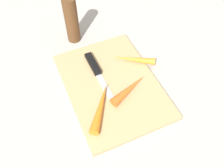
% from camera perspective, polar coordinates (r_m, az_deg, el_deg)
% --- Properties ---
extents(ground_plane, '(1.40, 1.40, 0.00)m').
position_cam_1_polar(ground_plane, '(0.74, -0.00, -0.56)').
color(ground_plane, '#ADA8A0').
extents(cutting_board, '(0.36, 0.26, 0.01)m').
position_cam_1_polar(cutting_board, '(0.73, -0.00, -0.28)').
color(cutting_board, tan).
rests_on(cutting_board, ground_plane).
extents(knife, '(0.20, 0.02, 0.01)m').
position_cam_1_polar(knife, '(0.76, -4.10, 4.00)').
color(knife, '#B7B7BC').
rests_on(knife, cutting_board).
extents(carrot_longest, '(0.15, 0.11, 0.03)m').
position_cam_1_polar(carrot_longest, '(0.67, -2.63, -5.20)').
color(carrot_longest, orange).
rests_on(carrot_longest, cutting_board).
extents(carrot_shortest, '(0.07, 0.13, 0.03)m').
position_cam_1_polar(carrot_shortest, '(0.70, 4.00, -1.20)').
color(carrot_shortest, orange).
rests_on(carrot_shortest, cutting_board).
extents(carrot_medium, '(0.09, 0.13, 0.02)m').
position_cam_1_polar(carrot_medium, '(0.78, 4.91, 5.74)').
color(carrot_medium, orange).
rests_on(carrot_medium, cutting_board).
extents(pepper_grinder, '(0.04, 0.04, 0.16)m').
position_cam_1_polar(pepper_grinder, '(0.83, -9.39, 14.40)').
color(pepper_grinder, brown).
rests_on(pepper_grinder, ground_plane).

